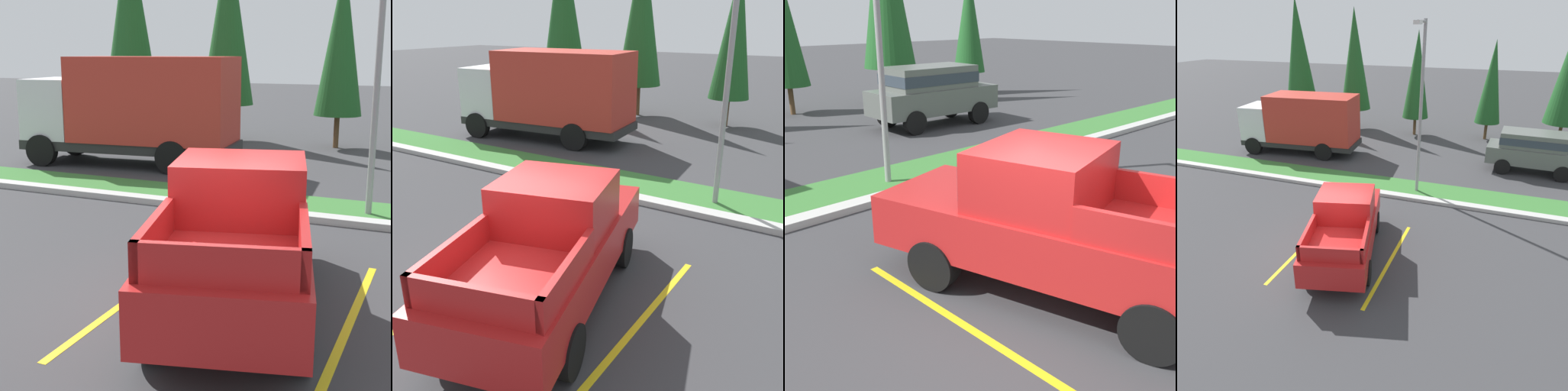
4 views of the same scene
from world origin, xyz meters
The scene contains 11 objects.
ground_plane centered at (0.00, 0.00, 0.00)m, with size 120.00×120.00×0.00m, color #38383A.
parking_line_near centered at (-0.92, 0.13, 0.00)m, with size 0.12×4.80×0.01m, color yellow.
parking_line_far centered at (2.18, 0.13, 0.00)m, with size 0.12×4.80×0.01m, color yellow.
curb_strip centered at (0.00, 5.00, 0.07)m, with size 56.00×0.40×0.15m, color #B2B2AD.
grass_median centered at (0.00, 6.10, 0.03)m, with size 56.00×1.80×0.06m, color #387533.
pickup_truck_main centered at (0.61, 0.18, 1.04)m, with size 3.17×5.53×2.10m.
cargo_truck_distant centered at (-6.14, 9.26, 1.85)m, with size 7.00×3.08×3.40m.
street_light centered at (1.62, 5.75, 4.17)m, with size 0.24×1.49×7.22m.
cypress_tree_leftmost centered at (-9.77, 15.49, 5.21)m, with size 2.30×2.30×8.84m.
cypress_tree_left_inner centered at (-5.41, 15.58, 4.79)m, with size 2.11×2.11×8.13m.
cypress_tree_center centered at (-0.92, 15.39, 3.98)m, with size 1.76×1.76×6.77m.
Camera 2 is at (4.69, -5.17, 4.48)m, focal length 42.08 mm.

